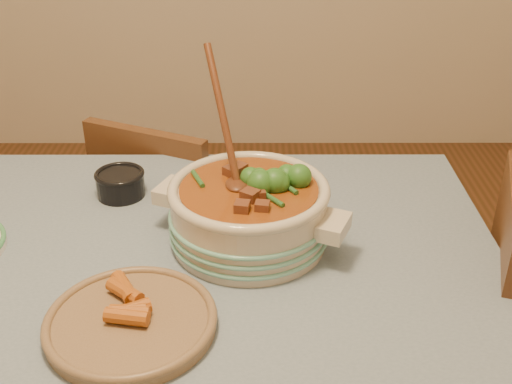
# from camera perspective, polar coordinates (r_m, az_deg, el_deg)

# --- Properties ---
(dining_table) EXTENTS (1.68, 1.08, 0.76)m
(dining_table) POSITION_cam_1_polar(r_m,az_deg,el_deg) (1.35, -14.67, -10.41)
(dining_table) COLOR brown
(dining_table) RESTS_ON floor
(stew_casserole) EXTENTS (0.42, 0.42, 0.39)m
(stew_casserole) POSITION_cam_1_polar(r_m,az_deg,el_deg) (1.31, -0.66, -1.38)
(stew_casserole) COLOR beige
(stew_casserole) RESTS_ON dining_table
(condiment_bowl) EXTENTS (0.15, 0.15, 0.06)m
(condiment_bowl) POSITION_cam_1_polar(r_m,az_deg,el_deg) (1.54, -11.98, 0.86)
(condiment_bowl) COLOR black
(condiment_bowl) RESTS_ON dining_table
(fried_plate) EXTENTS (0.32, 0.32, 0.05)m
(fried_plate) POSITION_cam_1_polar(r_m,az_deg,el_deg) (1.14, -11.09, -11.06)
(fried_plate) COLOR olive
(fried_plate) RESTS_ON dining_table
(chair_far) EXTENTS (0.50, 0.50, 0.81)m
(chair_far) POSITION_cam_1_polar(r_m,az_deg,el_deg) (1.99, -7.64, -2.75)
(chair_far) COLOR brown
(chair_far) RESTS_ON floor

